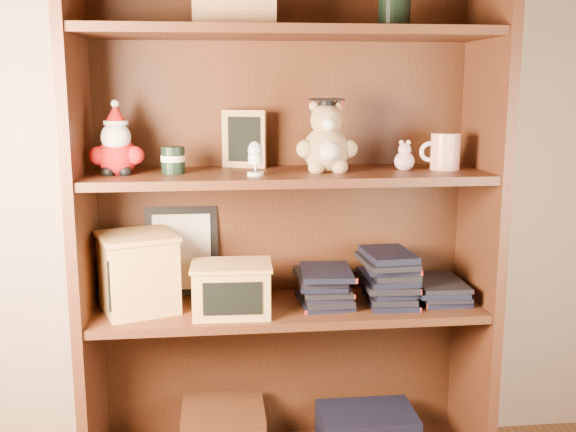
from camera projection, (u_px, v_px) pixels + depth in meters
name	position (u px, v px, depth m)	size (l,w,h in m)	color
bookcase	(285.00, 226.00, 2.02)	(1.20, 0.35, 1.60)	#4A2715
shelf_lower	(288.00, 308.00, 2.02)	(1.14, 0.33, 0.02)	#4A2715
shelf_upper	(288.00, 176.00, 1.94)	(1.14, 0.33, 0.02)	#4A2715
santa_plush	(117.00, 147.00, 1.87)	(0.15, 0.11, 0.21)	#A50F0F
teachers_tin	(173.00, 160.00, 1.90)	(0.07, 0.07, 0.08)	black
chalkboard_plaque	(244.00, 140.00, 2.02)	(0.13, 0.10, 0.17)	#9E7547
egg_cup	(255.00, 157.00, 1.84)	(0.04, 0.04, 0.09)	white
grad_teddy_bear	(326.00, 143.00, 1.93)	(0.18, 0.15, 0.22)	tan
pink_figurine	(404.00, 158.00, 1.97)	(0.06, 0.06, 0.09)	#CDA59E
teacher_mug	(444.00, 151.00, 1.98)	(0.12, 0.09, 0.11)	silver
certificate_frame	(182.00, 251.00, 2.09)	(0.22, 0.06, 0.28)	black
treats_box	(138.00, 272.00, 1.94)	(0.26, 0.26, 0.23)	tan
pencils_box	(232.00, 288.00, 1.92)	(0.23, 0.17, 0.15)	tan
book_stack_left	(322.00, 285.00, 2.02)	(0.14, 0.20, 0.11)	black
book_stack_mid	(389.00, 278.00, 2.03)	(0.14, 0.20, 0.14)	black
book_stack_right	(438.00, 289.00, 2.06)	(0.14, 0.20, 0.06)	black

